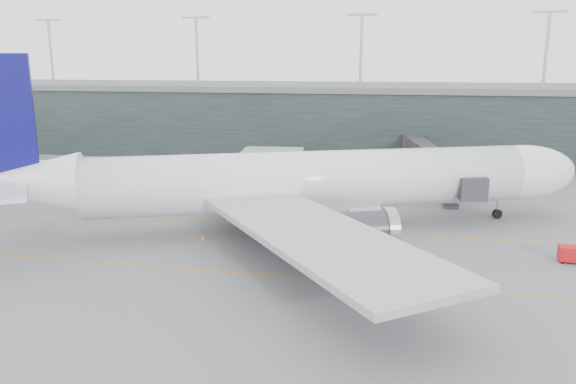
# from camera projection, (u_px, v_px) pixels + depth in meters

# --- Properties ---
(ground) EXTENTS (320.00, 320.00, 0.00)m
(ground) POSITION_uv_depth(u_px,v_px,m) (289.00, 219.00, 73.39)
(ground) COLOR #5C5C61
(ground) RESTS_ON ground
(taxiline_a) EXTENTS (160.00, 0.25, 0.02)m
(taxiline_a) POSITION_uv_depth(u_px,v_px,m) (283.00, 227.00, 69.57)
(taxiline_a) COLOR #C28012
(taxiline_a) RESTS_ON ground
(taxiline_b) EXTENTS (160.00, 0.25, 0.02)m
(taxiline_b) POSITION_uv_depth(u_px,v_px,m) (248.00, 274.00, 54.31)
(taxiline_b) COLOR #C28012
(taxiline_b) RESTS_ON ground
(taxiline_lead_main) EXTENTS (0.25, 60.00, 0.02)m
(taxiline_lead_main) POSITION_uv_depth(u_px,v_px,m) (344.00, 188.00, 91.48)
(taxiline_lead_main) COLOR #C28012
(taxiline_lead_main) RESTS_ON ground
(terminal) EXTENTS (240.00, 36.00, 29.00)m
(terminal) POSITION_uv_depth(u_px,v_px,m) (340.00, 118.00, 127.00)
(terminal) COLOR black
(terminal) RESTS_ON ground
(main_aircraft) EXTENTS (71.55, 66.09, 20.92)m
(main_aircraft) POSITION_uv_depth(u_px,v_px,m) (306.00, 182.00, 67.68)
(main_aircraft) COLOR white
(main_aircraft) RESTS_ON ground
(jet_bridge) EXTENTS (10.41, 43.55, 6.54)m
(jet_bridge) POSITION_uv_depth(u_px,v_px,m) (437.00, 157.00, 91.26)
(jet_bridge) COLOR #2F3035
(jet_bridge) RESTS_ON ground
(gse_cart) EXTENTS (2.59, 1.74, 1.70)m
(gse_cart) POSITION_uv_depth(u_px,v_px,m) (572.00, 254.00, 57.14)
(gse_cart) COLOR #B80D12
(gse_cart) RESTS_ON ground
(uld_a) EXTENTS (2.06, 1.73, 1.72)m
(uld_a) POSITION_uv_depth(u_px,v_px,m) (266.00, 191.00, 84.86)
(uld_a) COLOR #3A3A3F
(uld_a) RESTS_ON ground
(uld_b) EXTENTS (2.33, 1.92, 2.01)m
(uld_b) POSITION_uv_depth(u_px,v_px,m) (286.00, 189.00, 85.68)
(uld_b) COLOR #3A3A3F
(uld_b) RESTS_ON ground
(uld_c) EXTENTS (2.46, 2.13, 1.96)m
(uld_c) POSITION_uv_depth(u_px,v_px,m) (300.00, 194.00, 82.49)
(uld_c) COLOR #3A3A3F
(uld_c) RESTS_ON ground
(cone_wing_stbd) EXTENTS (0.41, 0.41, 0.65)m
(cone_wing_stbd) POSITION_uv_depth(u_px,v_px,m) (327.00, 274.00, 53.39)
(cone_wing_stbd) COLOR #DF420C
(cone_wing_stbd) RESTS_ON ground
(cone_wing_port) EXTENTS (0.51, 0.51, 0.80)m
(cone_wing_port) POSITION_uv_depth(u_px,v_px,m) (365.00, 198.00, 82.67)
(cone_wing_port) COLOR #E1400C
(cone_wing_port) RESTS_ON ground
(cone_tail) EXTENTS (0.46, 0.46, 0.73)m
(cone_tail) POSITION_uv_depth(u_px,v_px,m) (203.00, 237.00, 64.55)
(cone_tail) COLOR orange
(cone_tail) RESTS_ON ground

